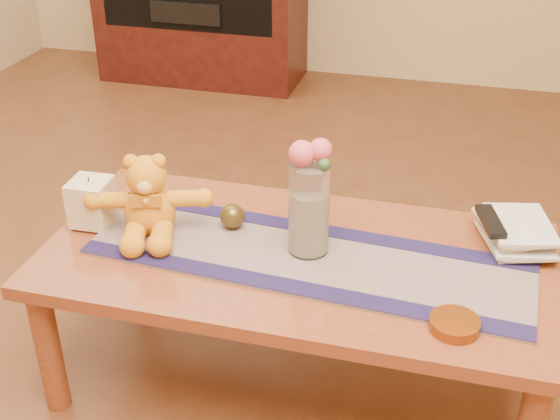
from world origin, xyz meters
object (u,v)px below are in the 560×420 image
(pillar_candle, at_px, (92,202))
(amber_dish, at_px, (454,324))
(glass_vase, at_px, (309,209))
(bronze_ball, at_px, (232,216))
(teddy_bear, at_px, (148,195))
(tv_remote, at_px, (491,221))
(book_bottom, at_px, (486,242))

(pillar_candle, relative_size, amber_dish, 1.11)
(glass_vase, bearing_deg, amber_dish, -29.82)
(bronze_ball, bearing_deg, teddy_bear, -161.71)
(tv_remote, bearing_deg, amber_dish, -116.07)
(pillar_candle, relative_size, bronze_ball, 1.85)
(glass_vase, distance_m, book_bottom, 0.51)
(tv_remote, bearing_deg, bronze_ball, 171.16)
(glass_vase, distance_m, amber_dish, 0.49)
(book_bottom, height_order, tv_remote, tv_remote)
(pillar_candle, height_order, tv_remote, pillar_candle)
(book_bottom, xyz_separation_m, tv_remote, (0.00, -0.01, 0.07))
(glass_vase, xyz_separation_m, tv_remote, (0.47, 0.15, -0.05))
(book_bottom, relative_size, amber_dish, 1.85)
(glass_vase, xyz_separation_m, book_bottom, (0.47, 0.16, -0.13))
(pillar_candle, bearing_deg, tv_remote, 8.48)
(bronze_ball, height_order, amber_dish, bronze_ball)
(bronze_ball, relative_size, tv_remote, 0.45)
(teddy_bear, height_order, pillar_candle, teddy_bear)
(pillar_candle, xyz_separation_m, amber_dish, (1.05, -0.22, -0.06))
(glass_vase, bearing_deg, book_bottom, 18.97)
(book_bottom, bearing_deg, pillar_candle, 169.88)
(teddy_bear, xyz_separation_m, tv_remote, (0.93, 0.16, -0.04))
(teddy_bear, bearing_deg, pillar_candle, 162.86)
(tv_remote, bearing_deg, book_bottom, 90.00)
(tv_remote, height_order, amber_dish, tv_remote)
(teddy_bear, bearing_deg, book_bottom, -7.26)
(amber_dish, bearing_deg, teddy_bear, 165.65)
(teddy_bear, relative_size, amber_dish, 2.78)
(bronze_ball, xyz_separation_m, amber_dish, (0.65, -0.29, -0.03))
(bronze_ball, distance_m, book_bottom, 0.72)
(amber_dish, bearing_deg, pillar_candle, 168.16)
(amber_dish, bearing_deg, glass_vase, 150.18)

